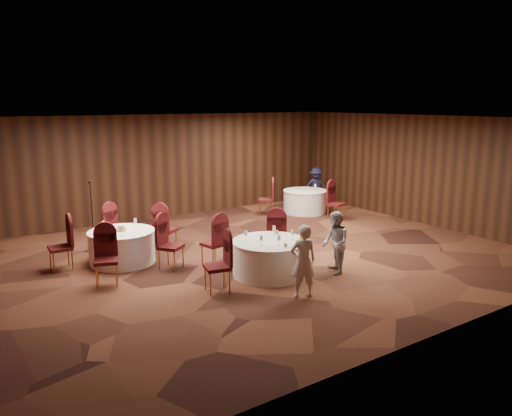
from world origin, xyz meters
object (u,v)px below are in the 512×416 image
table_left (122,247)px  mic_stand (93,223)px  table_main (270,257)px  woman_a (303,261)px  woman_b (335,243)px  man_c (316,187)px  table_right (305,201)px

table_left → mic_stand: size_ratio=0.96×
table_main → table_left: (-2.31, 2.51, 0.00)m
woman_a → table_main: bearing=-80.3°
table_left → mic_stand: bearing=90.0°
woman_b → man_c: 7.06m
mic_stand → man_c: (7.79, 0.14, 0.22)m
table_main → man_c: 7.38m
mic_stand → woman_b: (3.53, -5.49, 0.22)m
table_left → woman_a: woman_a is taller
mic_stand → woman_a: size_ratio=1.11×
table_left → table_right: 6.98m
table_right → mic_stand: mic_stand is taller
table_main → woman_a: 1.39m
table_main → mic_stand: size_ratio=1.02×
table_left → woman_b: (3.53, -3.19, 0.29)m
woman_b → man_c: bearing=168.5°
table_left → woman_a: (2.12, -3.85, 0.32)m
table_main → man_c: man_c is taller
table_main → mic_stand: mic_stand is taller
woman_a → man_c: size_ratio=1.04×
mic_stand → man_c: mic_stand is taller
woman_a → woman_b: woman_a is taller
table_main → mic_stand: (-2.31, 4.81, 0.07)m
table_main → table_left: bearing=132.7°
table_main → woman_b: (1.21, -0.68, 0.29)m
table_main → mic_stand: 5.34m
table_right → mic_stand: bearing=175.5°
table_left → woman_a: size_ratio=1.06×
table_right → woman_b: (-3.22, -4.95, 0.29)m
table_right → mic_stand: size_ratio=0.92×
table_right → woman_a: size_ratio=1.03×
table_main → table_right: bearing=43.9°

